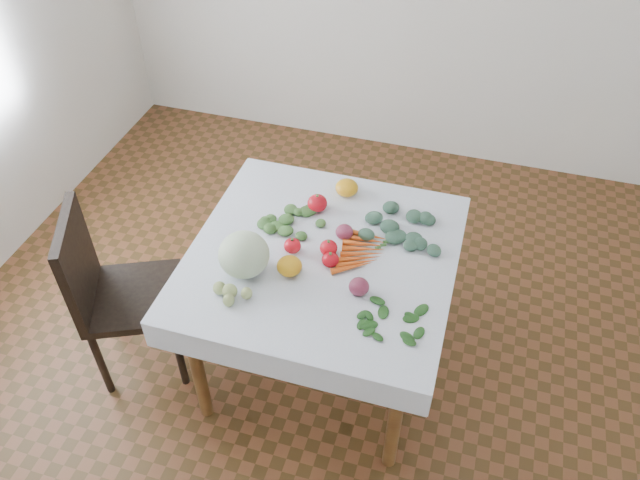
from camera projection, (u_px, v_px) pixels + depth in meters
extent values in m
plane|color=brown|center=(322.00, 360.00, 3.18)|extent=(4.00, 4.00, 0.00)
cube|color=brown|center=(322.00, 258.00, 2.68)|extent=(1.00, 1.00, 0.04)
cylinder|color=brown|center=(197.00, 367.00, 2.72)|extent=(0.06, 0.06, 0.71)
cylinder|color=brown|center=(395.00, 418.00, 2.54)|extent=(0.06, 0.06, 0.71)
cylinder|color=brown|center=(267.00, 236.00, 3.34)|extent=(0.06, 0.06, 0.71)
cylinder|color=brown|center=(430.00, 270.00, 3.15)|extent=(0.06, 0.06, 0.71)
cube|color=white|center=(322.00, 254.00, 2.67)|extent=(1.12, 1.12, 0.01)
cube|color=black|center=(133.00, 297.00, 2.89)|extent=(0.56, 0.56, 0.04)
cube|color=black|center=(77.00, 263.00, 2.70)|extent=(0.21, 0.40, 0.46)
cylinder|color=black|center=(101.00, 363.00, 2.90)|extent=(0.04, 0.04, 0.43)
cylinder|color=black|center=(179.00, 355.00, 2.94)|extent=(0.04, 0.04, 0.43)
cylinder|color=black|center=(110.00, 305.00, 3.16)|extent=(0.04, 0.04, 0.43)
cylinder|color=black|center=(182.00, 298.00, 3.20)|extent=(0.04, 0.04, 0.43)
ellipsoid|color=#D9F1CA|center=(244.00, 255.00, 2.53)|extent=(0.21, 0.21, 0.19)
ellipsoid|color=red|center=(330.00, 260.00, 2.59)|extent=(0.09, 0.09, 0.06)
ellipsoid|color=red|center=(317.00, 203.00, 2.85)|extent=(0.12, 0.12, 0.08)
ellipsoid|color=red|center=(292.00, 246.00, 2.65)|extent=(0.10, 0.10, 0.06)
ellipsoid|color=red|center=(329.00, 248.00, 2.64)|extent=(0.09, 0.09, 0.07)
ellipsoid|color=orange|center=(347.00, 188.00, 2.93)|extent=(0.13, 0.13, 0.08)
ellipsoid|color=orange|center=(289.00, 266.00, 2.56)|extent=(0.12, 0.12, 0.07)
ellipsoid|color=#5F1B38|center=(344.00, 232.00, 2.72)|extent=(0.10, 0.10, 0.07)
ellipsoid|color=#5F1B38|center=(359.00, 287.00, 2.48)|extent=(0.10, 0.10, 0.07)
ellipsoid|color=#9FAF65|center=(234.00, 298.00, 2.45)|extent=(0.05, 0.05, 0.05)
ellipsoid|color=#9FAF65|center=(228.00, 293.00, 2.46)|extent=(0.05, 0.05, 0.05)
ellipsoid|color=#9FAF65|center=(229.00, 305.00, 2.42)|extent=(0.05, 0.05, 0.05)
ellipsoid|color=#9FAF65|center=(246.00, 292.00, 2.47)|extent=(0.05, 0.05, 0.05)
cone|color=#E85819|center=(366.00, 235.00, 2.73)|extent=(0.19, 0.03, 0.03)
cone|color=#E85819|center=(365.00, 239.00, 2.71)|extent=(0.19, 0.04, 0.03)
cone|color=#E85819|center=(363.00, 244.00, 2.69)|extent=(0.19, 0.06, 0.03)
cone|color=#E85819|center=(362.00, 249.00, 2.67)|extent=(0.19, 0.07, 0.03)
cone|color=#E85819|center=(360.00, 253.00, 2.65)|extent=(0.18, 0.09, 0.03)
cone|color=#E85819|center=(358.00, 258.00, 2.63)|extent=(0.18, 0.10, 0.03)
cone|color=#E85819|center=(357.00, 263.00, 2.61)|extent=(0.18, 0.11, 0.03)
cone|color=#E85819|center=(355.00, 267.00, 2.58)|extent=(0.17, 0.13, 0.03)
ellipsoid|color=#385C4A|center=(410.00, 227.00, 2.76)|extent=(0.07, 0.07, 0.04)
ellipsoid|color=#385C4A|center=(402.00, 221.00, 2.79)|extent=(0.07, 0.07, 0.04)
ellipsoid|color=#385C4A|center=(401.00, 230.00, 2.74)|extent=(0.07, 0.07, 0.04)
ellipsoid|color=#385C4A|center=(417.00, 223.00, 2.77)|extent=(0.07, 0.07, 0.04)
ellipsoid|color=#385C4A|center=(390.00, 221.00, 2.78)|extent=(0.07, 0.07, 0.04)
ellipsoid|color=#385C4A|center=(414.00, 235.00, 2.72)|extent=(0.07, 0.07, 0.04)
ellipsoid|color=#385C4A|center=(409.00, 215.00, 2.82)|extent=(0.07, 0.07, 0.04)
ellipsoid|color=#385C4A|center=(386.00, 231.00, 2.74)|extent=(0.07, 0.07, 0.04)
ellipsoid|color=#385C4A|center=(431.00, 230.00, 2.74)|extent=(0.07, 0.07, 0.04)
ellipsoid|color=#385C4A|center=(387.00, 212.00, 2.83)|extent=(0.07, 0.07, 0.04)
ellipsoid|color=#385C4A|center=(404.00, 242.00, 2.68)|extent=(0.07, 0.07, 0.04)
ellipsoid|color=#385C4A|center=(428.00, 215.00, 2.82)|extent=(0.07, 0.07, 0.04)
ellipsoid|color=#385C4A|center=(369.00, 222.00, 2.78)|extent=(0.07, 0.07, 0.04)
ellipsoid|color=#204B17|center=(397.00, 322.00, 2.38)|extent=(0.06, 0.04, 0.01)
ellipsoid|color=#204B17|center=(387.00, 319.00, 2.39)|extent=(0.06, 0.04, 0.01)
ellipsoid|color=#204B17|center=(395.00, 327.00, 2.36)|extent=(0.06, 0.04, 0.01)
ellipsoid|color=#204B17|center=(397.00, 316.00, 2.40)|extent=(0.06, 0.04, 0.01)
ellipsoid|color=#204B17|center=(381.00, 323.00, 2.38)|extent=(0.06, 0.04, 0.01)
ellipsoid|color=#204B17|center=(406.00, 326.00, 2.37)|extent=(0.06, 0.04, 0.01)
ellipsoid|color=#204B17|center=(385.00, 312.00, 2.42)|extent=(0.06, 0.04, 0.01)
ellipsoid|color=#204B17|center=(388.00, 333.00, 2.35)|extent=(0.06, 0.04, 0.01)
ellipsoid|color=#204B17|center=(409.00, 317.00, 2.40)|extent=(0.06, 0.04, 0.01)
ellipsoid|color=#204B17|center=(372.00, 317.00, 2.40)|extent=(0.06, 0.04, 0.01)
ellipsoid|color=#204B17|center=(407.00, 336.00, 2.34)|extent=(0.06, 0.04, 0.01)
ellipsoid|color=#204B17|center=(395.00, 306.00, 2.44)|extent=(0.06, 0.04, 0.01)
ellipsoid|color=#204B17|center=(373.00, 332.00, 2.35)|extent=(0.06, 0.04, 0.01)
ellipsoid|color=#204B17|center=(422.00, 325.00, 2.37)|extent=(0.06, 0.04, 0.01)
ellipsoid|color=#204B17|center=(370.00, 306.00, 2.44)|extent=(0.06, 0.04, 0.01)
ellipsoid|color=#417134|center=(298.00, 222.00, 2.79)|extent=(0.06, 0.06, 0.03)
ellipsoid|color=#417134|center=(292.00, 218.00, 2.81)|extent=(0.06, 0.06, 0.03)
ellipsoid|color=#417134|center=(291.00, 225.00, 2.78)|extent=(0.06, 0.06, 0.03)
ellipsoid|color=#417134|center=(303.00, 219.00, 2.81)|extent=(0.06, 0.06, 0.03)
ellipsoid|color=#417134|center=(283.00, 219.00, 2.81)|extent=(0.06, 0.06, 0.03)
ellipsoid|color=#417134|center=(301.00, 228.00, 2.76)|extent=(0.06, 0.06, 0.03)
ellipsoid|color=#417134|center=(297.00, 213.00, 2.84)|extent=(0.06, 0.06, 0.03)
ellipsoid|color=#417134|center=(280.00, 226.00, 2.77)|extent=(0.06, 0.06, 0.03)
ellipsoid|color=#417134|center=(313.00, 223.00, 2.79)|extent=(0.06, 0.06, 0.03)
ellipsoid|color=#417134|center=(280.00, 211.00, 2.85)|extent=(0.06, 0.06, 0.03)
ellipsoid|color=#417134|center=(293.00, 234.00, 2.73)|extent=(0.06, 0.06, 0.03)
ellipsoid|color=#417134|center=(311.00, 212.00, 2.84)|extent=(0.06, 0.06, 0.03)
ellipsoid|color=#417134|center=(267.00, 221.00, 2.80)|extent=(0.06, 0.06, 0.03)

